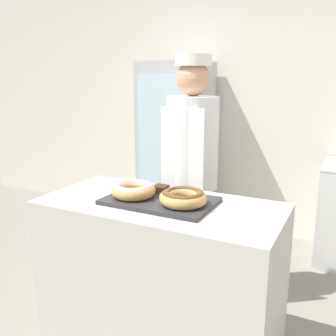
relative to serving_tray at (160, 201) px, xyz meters
name	(u,v)px	position (x,y,z in m)	size (l,w,h in m)	color
wall_back	(258,106)	(0.00, 2.13, 0.40)	(8.00, 0.06, 2.70)	silver
display_counter	(160,278)	(0.00, 0.00, -0.48)	(1.37, 0.66, 0.94)	beige
serving_tray	(160,201)	(0.00, 0.00, 0.00)	(0.61, 0.38, 0.02)	#2D2D33
donut_light_glaze	(133,189)	(-0.16, -0.03, 0.05)	(0.26, 0.26, 0.08)	tan
donut_chocolate_glaze	(183,197)	(0.16, -0.03, 0.05)	(0.26, 0.26, 0.08)	tan
brownie_back_left	(161,188)	(-0.07, 0.14, 0.03)	(0.08, 0.08, 0.03)	#382111
brownie_back_right	(182,191)	(0.07, 0.14, 0.03)	(0.08, 0.08, 0.03)	#382111
baker_person	(191,175)	(-0.08, 0.62, 0.00)	(0.37, 0.37, 1.78)	#4C4C51
beverage_fridge	(176,149)	(-0.75, 1.75, -0.06)	(0.66, 0.59, 1.79)	#ADB2B7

